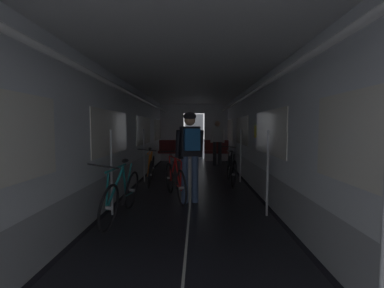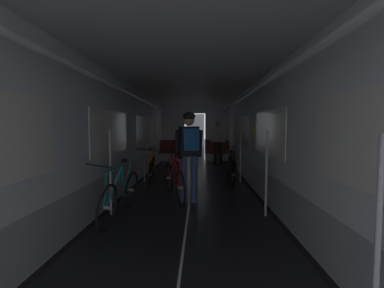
{
  "view_description": "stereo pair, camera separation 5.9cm",
  "coord_description": "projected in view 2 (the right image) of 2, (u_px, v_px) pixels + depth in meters",
  "views": [
    {
      "loc": [
        0.13,
        -2.05,
        1.44
      ],
      "look_at": [
        0.0,
        4.6,
        1.01
      ],
      "focal_mm": 24.12,
      "sensor_mm": 36.0,
      "label": 1
    },
    {
      "loc": [
        0.19,
        -2.05,
        1.44
      ],
      "look_at": [
        0.0,
        4.6,
        1.01
      ],
      "focal_mm": 24.12,
      "sensor_mm": 36.0,
      "label": 2
    }
  ],
  "objects": [
    {
      "name": "bench_seat_far_right",
      "position": [
        217.0,
        150.0,
        10.13
      ],
      "size": [
        0.98,
        0.51,
        0.95
      ],
      "color": "gray",
      "rests_on": "ground"
    },
    {
      "name": "bicycle_red_in_aisle",
      "position": [
        174.0,
        180.0,
        5.18
      ],
      "size": [
        0.65,
        1.62,
        0.94
      ],
      "color": "black",
      "rests_on": "ground"
    },
    {
      "name": "bicycle_orange",
      "position": [
        151.0,
        169.0,
        6.57
      ],
      "size": [
        0.44,
        1.69,
        0.95
      ],
      "color": "black",
      "rests_on": "ground"
    },
    {
      "name": "train_car_shell",
      "position": [
        191.0,
        116.0,
        5.62
      ],
      "size": [
        3.14,
        12.34,
        2.57
      ],
      "color": "black",
      "rests_on": "ground"
    },
    {
      "name": "person_cyclist_aisle",
      "position": [
        189.0,
        147.0,
        4.86
      ],
      "size": [
        0.56,
        0.46,
        1.73
      ],
      "color": "#384C75",
      "rests_on": "ground"
    },
    {
      "name": "person_standing_near_bench",
      "position": [
        218.0,
        140.0,
        9.73
      ],
      "size": [
        0.53,
        0.23,
        1.69
      ],
      "color": "#2D2D33",
      "rests_on": "ground"
    },
    {
      "name": "bench_seat_far_left",
      "position": [
        172.0,
        150.0,
        10.19
      ],
      "size": [
        0.98,
        0.51,
        0.95
      ],
      "color": "gray",
      "rests_on": "ground"
    },
    {
      "name": "bicycle_teal",
      "position": [
        120.0,
        195.0,
        4.06
      ],
      "size": [
        0.44,
        1.69,
        0.95
      ],
      "color": "black",
      "rests_on": "ground"
    },
    {
      "name": "bicycle_black",
      "position": [
        231.0,
        169.0,
        6.55
      ],
      "size": [
        0.44,
        1.69,
        0.95
      ],
      "color": "black",
      "rests_on": "ground"
    }
  ]
}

